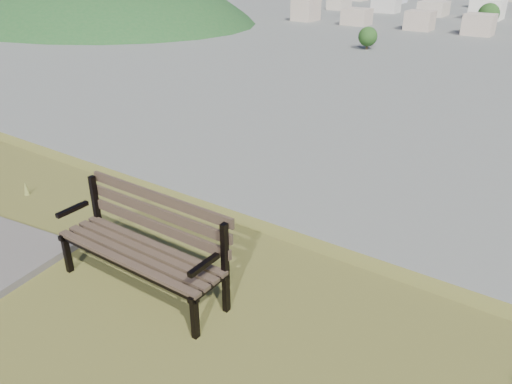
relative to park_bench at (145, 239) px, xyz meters
The scene contains 2 objects.
park_bench is the anchor object (origin of this frame).
green_wooded_hill 237.47m from the park_bench, 141.52° to the left, with size 169.18×135.34×84.59m.
Camera 1 is at (2.30, -0.31, 28.09)m, focal length 35.00 mm.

